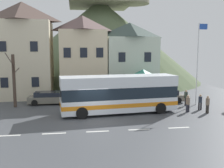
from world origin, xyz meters
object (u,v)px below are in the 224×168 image
Objects in this scene: pedestrian_01 at (186,96)px; bare_tree_01 at (14,80)px; transit_bus at (119,94)px; townhouse_02 at (130,59)px; parked_car_01 at (49,98)px; bus_shelter at (143,75)px; pedestrian_02 at (208,104)px; parked_car_00 at (165,96)px; flagpole at (198,59)px; hilltop_castle at (100,38)px; townhouse_01 at (83,56)px; pedestrian_00 at (188,103)px; public_bench at (131,96)px; townhouse_00 at (23,50)px; pedestrian_03 at (200,101)px.

pedestrian_01 is 17.38m from bare_tree_01.
townhouse_02 is at bearing 66.47° from transit_bus.
parked_car_01 is at bearing -154.56° from townhouse_02.
pedestrian_01 is (4.00, -2.08, -2.03)m from bus_shelter.
transit_bus is 8.05m from pedestrian_02.
townhouse_02 is 7.26m from parked_car_00.
hilltop_castle is at bearing 107.87° from flagpole.
parked_car_00 reaches higher than parked_car_01.
bus_shelter is at bearing -42.28° from townhouse_01.
pedestrian_00 is at bearing -23.62° from parked_car_01.
pedestrian_00 is 0.29× the size of bare_tree_01.
townhouse_01 reaches higher than parked_car_00.
hilltop_castle is 26.63m from transit_bus.
townhouse_02 is at bearing 81.09° from public_bench.
townhouse_01 is 5.92m from townhouse_02.
bus_shelter is at bearing 152.49° from pedestrian_01.
townhouse_01 is 2.71× the size of bus_shelter.
townhouse_00 is 7.36× the size of public_bench.
public_bench is (-3.35, 1.83, -0.20)m from parked_car_00.
pedestrian_01 is 1.07× the size of public_bench.
townhouse_02 reaches higher than public_bench.
pedestrian_01 is 1.03× the size of pedestrian_02.
flagpole is (8.62, 2.28, 3.06)m from transit_bus.
townhouse_01 is 13.66m from flagpole.
bus_shelter reaches higher than pedestrian_01.
public_bench is (-0.57, -3.66, -4.06)m from townhouse_02.
townhouse_02 is 12.44m from pedestrian_02.
townhouse_00 is at bearing 164.07° from public_bench.
townhouse_00 is 13.82m from public_bench.
pedestrian_00 is 0.19× the size of flagpole.
parked_car_01 is 14.26m from pedestrian_01.
pedestrian_02 reaches higher than parked_car_00.
flagpole is (6.16, -3.63, 4.30)m from public_bench.
bus_shelter is (3.31, 4.06, 1.29)m from transit_bus.
townhouse_01 is 1.18× the size of flagpole.
parked_car_00 is at bearing 147.35° from flagpole.
townhouse_02 is 0.25× the size of hilltop_castle.
townhouse_02 is (5.90, -0.10, -0.39)m from townhouse_01.
parked_car_01 is at bearing 167.85° from pedestrian_01.
pedestrian_01 is (1.50, -2.10, 0.29)m from parked_car_00.
transit_bus is 6.67× the size of pedestrian_02.
parked_car_00 is (2.77, -5.49, -3.86)m from townhouse_02.
parked_car_01 is 2.90× the size of public_bench.
townhouse_00 is 2.06× the size of bare_tree_01.
pedestrian_03 is 4.58m from flagpole.
townhouse_01 reaches higher than pedestrian_00.
townhouse_02 is at bearing -0.98° from townhouse_01.
parked_car_01 is 15.31m from pedestrian_03.
hilltop_castle is 23.89× the size of public_bench.
pedestrian_01 is 0.20× the size of flagpole.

